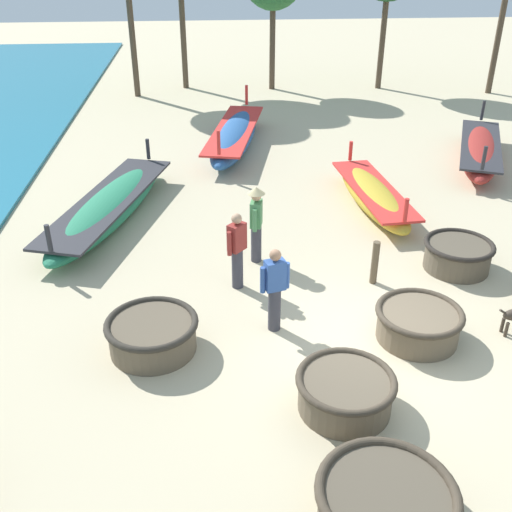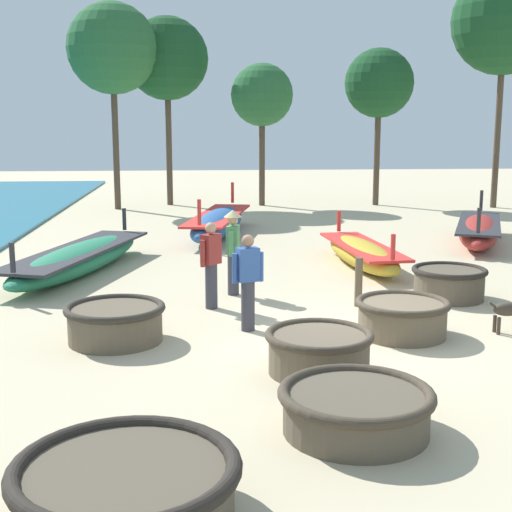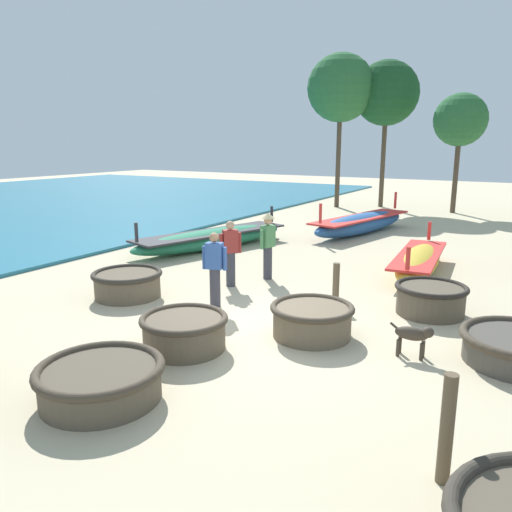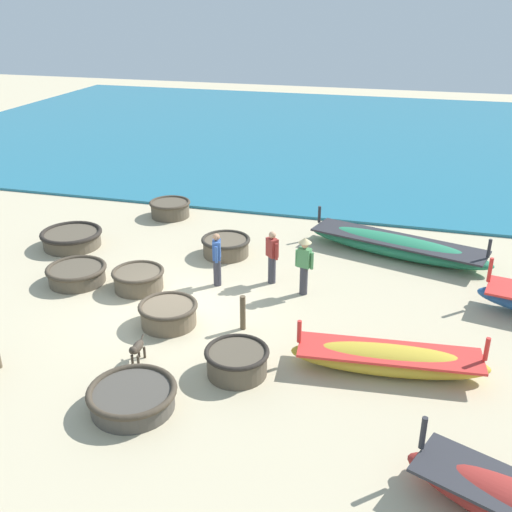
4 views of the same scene
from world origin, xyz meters
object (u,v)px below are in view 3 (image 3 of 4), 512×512
(long_boat_green_hull, at_px, (361,223))
(coracle_beside_post, at_px, (127,283))
(long_boat_ochre_hull, at_px, (419,261))
(coracle_far_left, at_px, (431,298))
(coracle_tilted, at_px, (101,380))
(tree_leftmost, at_px, (460,120))
(long_boat_red_hull, at_px, (212,238))
(mooring_post_inland, at_px, (336,284))
(mooring_post_mid_beach, at_px, (447,429))
(coracle_far_right, at_px, (312,319))
(tree_center, at_px, (341,88))
(fisherman_with_hat, at_px, (215,268))
(dog, at_px, (414,335))
(coracle_upturned, at_px, (184,331))
(fisherman_crouching, at_px, (268,241))
(tree_rightmost, at_px, (387,94))
(fisherman_standing_left, at_px, (230,252))

(long_boat_green_hull, bearing_deg, coracle_beside_post, -100.36)
(coracle_beside_post, distance_m, long_boat_ochre_hull, 7.41)
(coracle_beside_post, xyz_separation_m, long_boat_ochre_hull, (5.09, 5.38, -0.00))
(coracle_far_left, bearing_deg, long_boat_green_hull, 117.40)
(coracle_tilted, distance_m, tree_leftmost, 21.95)
(long_boat_red_hull, distance_m, long_boat_ochre_hull, 6.48)
(mooring_post_inland, height_order, mooring_post_mid_beach, mooring_post_mid_beach)
(coracle_tilted, bearing_deg, long_boat_green_hull, 94.54)
(coracle_far_right, bearing_deg, mooring_post_mid_beach, -46.71)
(mooring_post_mid_beach, height_order, tree_center, tree_center)
(long_boat_red_hull, distance_m, tree_center, 13.31)
(fisherman_with_hat, xyz_separation_m, mooring_post_inland, (2.12, 1.38, -0.38))
(long_boat_green_hull, distance_m, dog, 11.18)
(fisherman_with_hat, bearing_deg, tree_leftmost, 84.16)
(coracle_far_left, xyz_separation_m, coracle_beside_post, (-6.04, -2.21, -0.01))
(coracle_upturned, distance_m, long_boat_red_hull, 8.05)
(coracle_tilted, distance_m, coracle_beside_post, 4.60)
(long_boat_ochre_hull, distance_m, fisherman_crouching, 4.07)
(long_boat_red_hull, bearing_deg, tree_rightmost, 83.44)
(mooring_post_mid_beach, height_order, tree_rightmost, tree_rightmost)
(coracle_tilted, distance_m, coracle_far_right, 3.78)
(long_boat_ochre_hull, distance_m, tree_leftmost, 13.33)
(fisherman_crouching, relative_size, mooring_post_mid_beach, 1.42)
(long_boat_ochre_hull, height_order, tree_center, tree_center)
(fisherman_standing_left, height_order, dog, fisherman_standing_left)
(fisherman_with_hat, bearing_deg, coracle_upturned, -68.45)
(coracle_tilted, bearing_deg, mooring_post_mid_beach, 7.38)
(tree_center, height_order, tree_rightmost, tree_center)
(coracle_far_left, distance_m, tree_rightmost, 18.19)
(coracle_far_left, xyz_separation_m, coracle_far_right, (-1.56, -2.27, -0.01))
(tree_center, bearing_deg, fisherman_crouching, -75.25)
(coracle_tilted, relative_size, fisherman_standing_left, 1.09)
(long_boat_red_hull, bearing_deg, coracle_beside_post, -75.07)
(tree_center, bearing_deg, dog, -64.99)
(tree_leftmost, bearing_deg, dog, -82.55)
(mooring_post_mid_beach, bearing_deg, tree_leftmost, 99.06)
(long_boat_red_hull, xyz_separation_m, tree_rightmost, (1.53, 13.35, 5.44))
(long_boat_red_hull, distance_m, tree_leftmost, 14.44)
(long_boat_red_hull, bearing_deg, fisherman_crouching, -34.76)
(coracle_beside_post, relative_size, long_boat_green_hull, 0.26)
(tree_center, height_order, tree_leftmost, tree_center)
(coracle_upturned, height_order, coracle_far_right, coracle_far_right)
(coracle_far_left, relative_size, coracle_far_right, 0.96)
(long_boat_green_hull, bearing_deg, coracle_far_right, -75.81)
(coracle_beside_post, relative_size, mooring_post_mid_beach, 1.31)
(long_boat_ochre_hull, relative_size, tree_center, 0.56)
(coracle_beside_post, relative_size, fisherman_standing_left, 0.98)
(fisherman_crouching, relative_size, fisherman_standing_left, 1.06)
(fisherman_crouching, bearing_deg, mooring_post_inland, -25.70)
(dog, distance_m, tree_rightmost, 20.30)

